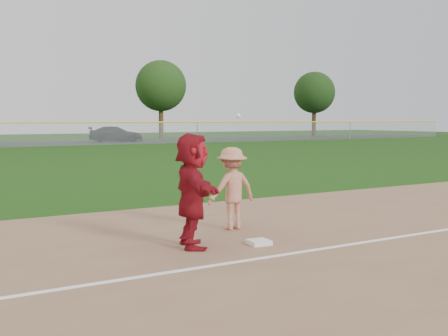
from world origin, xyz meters
TOP-DOWN VIEW (x-y plane):
  - ground at (0.00, 0.00)m, footprint 160.00×160.00m
  - foul_line at (0.00, -0.80)m, footprint 60.00×0.10m
  - first_base at (-0.13, 0.06)m, footprint 0.41×0.41m
  - base_runner at (-1.25, 0.49)m, footprint 1.15×1.98m
  - car_right at (13.72, 45.54)m, footprint 5.74×3.79m
  - first_base_play at (0.21, 1.54)m, footprint 1.13×1.00m
  - tree_3 at (22.00, 52.80)m, footprint 6.00×6.00m
  - tree_4 at (44.00, 51.20)m, footprint 5.60×5.60m

SIDE VIEW (x-z plane):
  - ground at x=0.00m, z-range 0.00..0.00m
  - foul_line at x=0.00m, z-range 0.02..0.03m
  - first_base at x=-0.13m, z-range 0.02..0.10m
  - car_right at x=13.72m, z-range 0.01..1.56m
  - first_base_play at x=0.21m, z-range -0.32..2.06m
  - base_runner at x=-1.25m, z-range 0.02..2.05m
  - tree_4 at x=44.00m, z-range 1.51..10.18m
  - tree_3 at x=22.00m, z-range 1.57..10.76m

